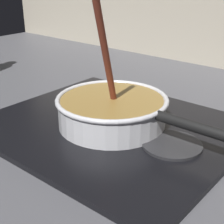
# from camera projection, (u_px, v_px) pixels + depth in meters

# --- Properties ---
(ground) EXTENTS (2.40, 1.60, 0.04)m
(ground) POSITION_uv_depth(u_px,v_px,m) (77.00, 163.00, 0.70)
(ground) COLOR #4C4C51
(hob_plate) EXTENTS (0.56, 0.48, 0.01)m
(hob_plate) POSITION_uv_depth(u_px,v_px,m) (112.00, 127.00, 0.80)
(hob_plate) COLOR black
(hob_plate) RESTS_ON ground
(burner_ring) EXTENTS (0.16, 0.16, 0.01)m
(burner_ring) POSITION_uv_depth(u_px,v_px,m) (112.00, 123.00, 0.79)
(burner_ring) COLOR #592D0C
(burner_ring) RESTS_ON hob_plate
(spare_burner) EXTENTS (0.12, 0.12, 0.01)m
(spare_burner) POSITION_uv_depth(u_px,v_px,m) (172.00, 145.00, 0.70)
(spare_burner) COLOR #262628
(spare_burner) RESTS_ON hob_plate
(cooking_pan) EXTENTS (0.40, 0.26, 0.32)m
(cooking_pan) POSITION_uv_depth(u_px,v_px,m) (113.00, 110.00, 0.78)
(cooking_pan) COLOR silver
(cooking_pan) RESTS_ON hob_plate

